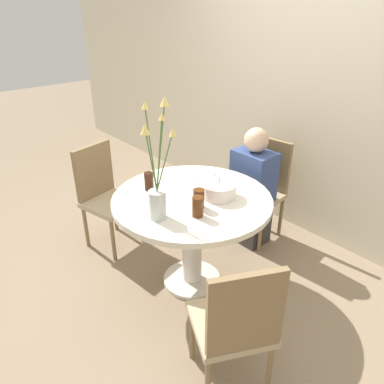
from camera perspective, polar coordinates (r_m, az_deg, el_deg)
name	(u,v)px	position (r m, az deg, el deg)	size (l,w,h in m)	color
ground_plane	(192,281)	(3.01, 0.00, -13.34)	(16.00, 16.00, 0.00)	#89755B
wall_back	(312,89)	(3.36, 17.86, 14.77)	(8.00, 0.05, 2.60)	beige
dining_table	(192,216)	(2.66, 0.00, -3.70)	(1.11, 1.11, 0.74)	silver
chair_near_front	(262,184)	(3.37, 10.67, 1.16)	(0.45, 0.45, 0.90)	tan
chair_far_back	(104,192)	(3.27, -13.25, 0.06)	(0.48, 0.48, 0.90)	tan
chair_left_flank	(236,323)	(2.02, 6.75, -19.20)	(0.54, 0.54, 0.90)	tan
birthday_cake	(219,190)	(2.58, 4.10, 0.33)	(0.24, 0.24, 0.14)	white
flower_vase	(158,188)	(2.26, -5.27, 0.69)	(0.14, 0.25, 0.74)	silver
side_plate	(202,173)	(2.93, 1.56, 2.88)	(0.20, 0.20, 0.01)	white
drink_glass_0	(199,199)	(2.43, 1.02, -1.01)	(0.07, 0.07, 0.13)	#51280F
drink_glass_1	(198,207)	(2.33, 0.86, -2.24)	(0.07, 0.07, 0.13)	#51280F
drink_glass_2	(149,181)	(2.68, -6.58, 1.62)	(0.07, 0.07, 0.13)	#33190C
person_woman	(252,191)	(3.25, 9.15, 0.14)	(0.34, 0.24, 1.06)	#383333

